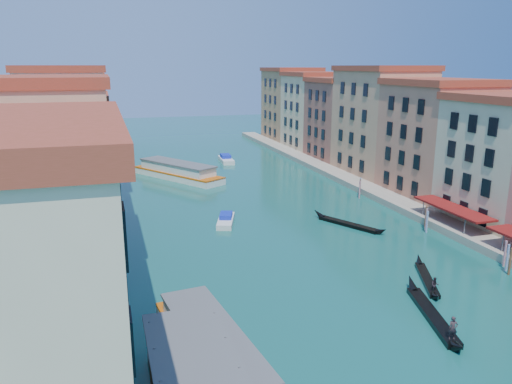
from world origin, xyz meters
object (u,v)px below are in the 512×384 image
gondola_right (427,278)px  vaporetto_far (177,171)px  gondola_fore (432,313)px  vaporetto_near (213,350)px

gondola_right → vaporetto_far: bearing=131.6°
vaporetto_far → gondola_fore: 62.27m
vaporetto_far → gondola_right: 57.11m
vaporetto_far → gondola_right: size_ratio=2.07×
vaporetto_near → vaporetto_far: vaporetto_far is taller
vaporetto_near → gondola_right: size_ratio=1.86×
gondola_fore → vaporetto_near: bearing=-160.5°
vaporetto_near → vaporetto_far: size_ratio=0.90×
vaporetto_far → gondola_right: vaporetto_far is taller
vaporetto_near → gondola_right: vaporetto_near is taller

